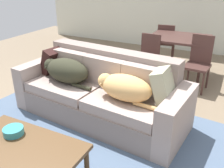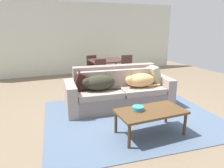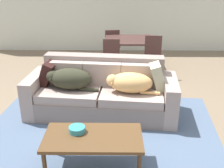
{
  "view_description": "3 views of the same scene",
  "coord_description": "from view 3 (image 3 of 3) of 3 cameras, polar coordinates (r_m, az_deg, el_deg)",
  "views": [
    {
      "loc": [
        1.3,
        -2.59,
        1.9
      ],
      "look_at": [
        -0.03,
        0.04,
        0.57
      ],
      "focal_mm": 40.21,
      "sensor_mm": 36.0,
      "label": 1
    },
    {
      "loc": [
        -2.07,
        -3.98,
        1.8
      ],
      "look_at": [
        -0.44,
        0.01,
        0.58
      ],
      "focal_mm": 32.64,
      "sensor_mm": 36.0,
      "label": 2
    },
    {
      "loc": [
        -0.02,
        -4.05,
        2.25
      ],
      "look_at": [
        -0.07,
        -0.04,
        0.58
      ],
      "focal_mm": 44.58,
      "sensor_mm": 36.0,
      "label": 3
    }
  ],
  "objects": [
    {
      "name": "dog_on_left_cushion",
      "position": [
        4.44,
        -8.75,
        1.08
      ],
      "size": [
        0.84,
        0.45,
        0.34
      ],
      "rotation": [
        0.0,
        0.0,
        -0.1
      ],
      "color": "#2F2F21",
      "rests_on": "couch"
    },
    {
      "name": "area_rug",
      "position": [
        4.15,
        -2.52,
        -10.1
      ],
      "size": [
        3.69,
        3.06,
        0.01
      ],
      "primitive_type": "cube",
      "rotation": [
        0.0,
        0.0,
        -0.1
      ],
      "color": "slate",
      "rests_on": "ground"
    },
    {
      "name": "ground_plane",
      "position": [
        4.63,
        0.85,
        -6.44
      ],
      "size": [
        10.0,
        10.0,
        0.0
      ],
      "primitive_type": "plane",
      "color": "#7A6851"
    },
    {
      "name": "dog_on_right_cushion",
      "position": [
        4.28,
        3.59,
        0.3
      ],
      "size": [
        0.82,
        0.43,
        0.31
      ],
      "rotation": [
        0.0,
        0.0,
        -0.1
      ],
      "color": "tan",
      "rests_on": "couch"
    },
    {
      "name": "bowl_on_coffee_table",
      "position": [
        3.37,
        -7.19,
        -9.22
      ],
      "size": [
        0.2,
        0.2,
        0.07
      ],
      "primitive_type": "cylinder",
      "color": "teal",
      "rests_on": "coffee_table"
    },
    {
      "name": "dining_table",
      "position": [
        6.51,
        3.52,
        8.58
      ],
      "size": [
        1.11,
        0.95,
        0.75
      ],
      "color": "#442B26",
      "rests_on": "ground"
    },
    {
      "name": "couch",
      "position": [
        4.58,
        -2.08,
        -1.86
      ],
      "size": [
        2.47,
        1.14,
        0.92
      ],
      "rotation": [
        0.0,
        0.0,
        -0.1
      ],
      "color": "gray",
      "rests_on": "ground"
    },
    {
      "name": "dining_chair_near_left",
      "position": [
        5.98,
        -0.14,
        5.41
      ],
      "size": [
        0.4,
        0.4,
        0.86
      ],
      "rotation": [
        0.0,
        0.0,
        0.01
      ],
      "color": "#442B26",
      "rests_on": "ground"
    },
    {
      "name": "coffee_table",
      "position": [
        3.32,
        -3.9,
        -11.32
      ],
      "size": [
        1.15,
        0.61,
        0.45
      ],
      "color": "brown",
      "rests_on": "ground"
    },
    {
      "name": "dining_chair_near_right",
      "position": [
        6.06,
        8.37,
        5.65
      ],
      "size": [
        0.43,
        0.43,
        0.93
      ],
      "rotation": [
        0.0,
        0.0,
        -0.09
      ],
      "color": "#442B26",
      "rests_on": "ground"
    },
    {
      "name": "throw_pillow_by_right_arm",
      "position": [
        4.47,
        9.37,
        1.59
      ],
      "size": [
        0.3,
        0.45,
        0.47
      ],
      "primitive_type": "cube",
      "rotation": [
        0.0,
        -0.31,
        -0.02
      ],
      "color": "#ADAC8B",
      "rests_on": "couch"
    },
    {
      "name": "throw_pillow_by_left_arm",
      "position": [
        4.72,
        -12.84,
        2.21
      ],
      "size": [
        0.35,
        0.44,
        0.43
      ],
      "primitive_type": "cube",
      "rotation": [
        0.0,
        0.36,
        -0.18
      ],
      "color": "black",
      "rests_on": "couch"
    },
    {
      "name": "back_partition",
      "position": [
        8.1,
        0.84,
        16.27
      ],
      "size": [
        8.0,
        0.12,
        2.7
      ],
      "primitive_type": "cube",
      "color": "silver",
      "rests_on": "ground"
    },
    {
      "name": "dining_chair_far_left",
      "position": [
        7.12,
        -0.05,
        8.23
      ],
      "size": [
        0.46,
        0.46,
        0.85
      ],
      "rotation": [
        0.0,
        0.0,
        3.29
      ],
      "color": "#442B26",
      "rests_on": "ground"
    }
  ]
}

